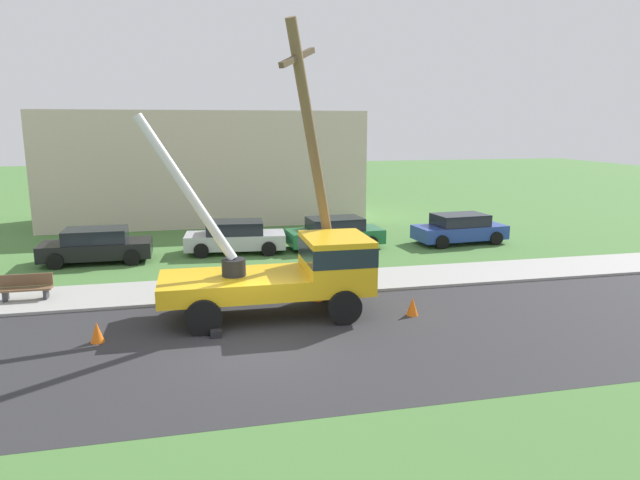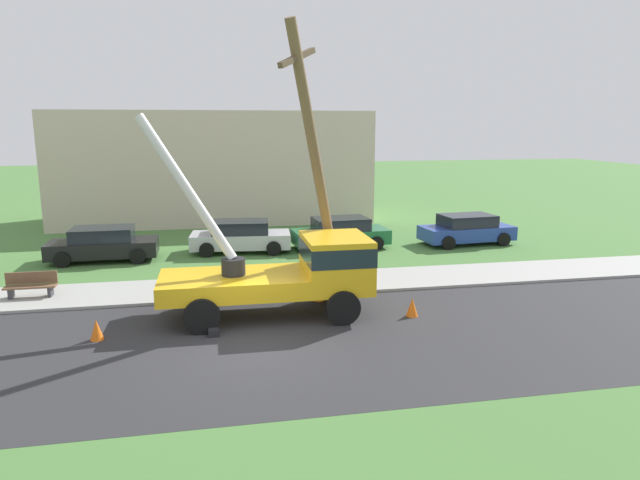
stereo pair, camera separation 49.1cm
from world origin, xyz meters
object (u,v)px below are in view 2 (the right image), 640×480
at_px(traffic_cone_behind, 97,330).
at_px(park_bench, 31,286).
at_px(parked_sedan_black, 103,244).
at_px(parked_sedan_green, 341,233).
at_px(utility_truck, 293,269).
at_px(parked_sedan_silver, 241,236).
at_px(traffic_cone_ahead, 412,307).
at_px(traffic_cone_curbside, 318,292).
at_px(leaning_utility_pole, 316,165).
at_px(parked_sedan_blue, 467,229).

height_order(traffic_cone_behind, park_bench, park_bench).
distance_m(parked_sedan_black, parked_sedan_green, 10.39).
bearing_deg(parked_sedan_green, traffic_cone_behind, -132.16).
relative_size(utility_truck, parked_sedan_silver, 1.49).
distance_m(utility_truck, traffic_cone_behind, 5.72).
bearing_deg(traffic_cone_ahead, traffic_cone_behind, -178.84).
distance_m(utility_truck, traffic_cone_curbside, 1.84).
bearing_deg(leaning_utility_pole, traffic_cone_curbside, 63.78).
distance_m(parked_sedan_blue, park_bench, 18.74).
height_order(leaning_utility_pole, parked_sedan_black, leaning_utility_pole).
xyz_separation_m(traffic_cone_behind, parked_sedan_blue, (15.16, 9.65, 0.43)).
relative_size(traffic_cone_curbside, parked_sedan_blue, 0.12).
xyz_separation_m(traffic_cone_curbside, parked_sedan_black, (-7.82, 7.20, 0.43)).
xyz_separation_m(traffic_cone_curbside, parked_sedan_silver, (-2.04, 7.78, 0.43)).
relative_size(traffic_cone_ahead, parked_sedan_blue, 0.12).
xyz_separation_m(traffic_cone_ahead, traffic_cone_behind, (-8.93, -0.18, 0.00)).
xyz_separation_m(utility_truck, parked_sedan_silver, (-1.07, 8.87, -0.70)).
xyz_separation_m(traffic_cone_behind, parked_sedan_black, (-1.37, 9.42, 0.43)).
height_order(traffic_cone_ahead, parked_sedan_silver, parked_sedan_silver).
height_order(traffic_cone_ahead, traffic_cone_behind, same).
xyz_separation_m(leaning_utility_pole, parked_sedan_green, (2.64, 7.90, -3.70)).
bearing_deg(traffic_cone_curbside, parked_sedan_blue, 40.47).
relative_size(utility_truck, traffic_cone_ahead, 12.07).
height_order(parked_sedan_green, park_bench, parked_sedan_green).
bearing_deg(parked_sedan_black, utility_truck, -50.40).
height_order(utility_truck, traffic_cone_ahead, utility_truck).
distance_m(leaning_utility_pole, park_bench, 10.18).
distance_m(traffic_cone_curbside, parked_sedan_green, 8.16).
bearing_deg(traffic_cone_ahead, parked_sedan_silver, 114.71).
distance_m(leaning_utility_pole, parked_sedan_silver, 8.99).
bearing_deg(parked_sedan_blue, traffic_cone_behind, -147.53).
bearing_deg(parked_sedan_green, parked_sedan_silver, 179.41).
bearing_deg(utility_truck, traffic_cone_curbside, 48.32).
bearing_deg(parked_sedan_green, parked_sedan_blue, -2.86).
xyz_separation_m(utility_truck, traffic_cone_behind, (-5.49, -1.13, -1.13)).
height_order(leaning_utility_pole, parked_sedan_silver, leaning_utility_pole).
xyz_separation_m(utility_truck, parked_sedan_black, (-6.85, 8.28, -0.70)).
height_order(traffic_cone_behind, parked_sedan_black, parked_sedan_black).
bearing_deg(traffic_cone_ahead, parked_sedan_blue, 56.65).
height_order(parked_sedan_silver, park_bench, parked_sedan_silver).
bearing_deg(parked_sedan_blue, leaning_utility_pole, -139.17).
height_order(parked_sedan_black, parked_sedan_green, same).
xyz_separation_m(traffic_cone_ahead, parked_sedan_silver, (-4.52, 9.82, 0.43)).
height_order(parked_sedan_black, park_bench, parked_sedan_black).
xyz_separation_m(leaning_utility_pole, traffic_cone_behind, (-6.37, -2.05, -4.14)).
xyz_separation_m(parked_sedan_black, parked_sedan_green, (10.38, 0.54, 0.00)).
distance_m(utility_truck, leaning_utility_pole, 3.27).
bearing_deg(parked_sedan_silver, leaning_utility_pole, -76.17).
xyz_separation_m(parked_sedan_silver, parked_sedan_green, (4.60, -0.05, 0.00)).
relative_size(traffic_cone_ahead, park_bench, 0.35).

